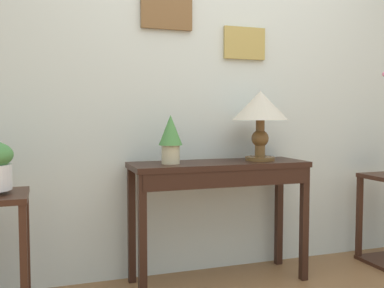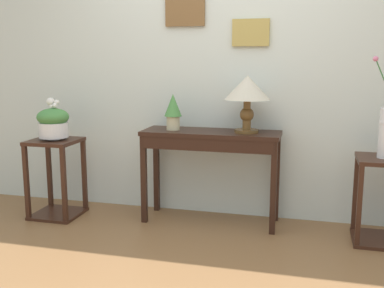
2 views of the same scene
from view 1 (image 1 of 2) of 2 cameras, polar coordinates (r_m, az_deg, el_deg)
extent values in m
cube|color=silver|center=(3.07, 2.41, 9.80)|extent=(9.00, 0.10, 2.80)
cube|color=brown|center=(2.98, -3.33, 17.90)|extent=(0.34, 0.02, 0.33)
cube|color=#9B6B6C|center=(2.97, -3.30, 17.92)|extent=(0.27, 0.01, 0.27)
cube|color=tan|center=(3.12, 6.89, 12.96)|extent=(0.31, 0.02, 0.22)
cube|color=#C99EAA|center=(3.12, 6.93, 12.98)|extent=(0.24, 0.01, 0.18)
cube|color=black|center=(2.79, 3.52, -2.71)|extent=(1.13, 0.39, 0.03)
cube|color=black|center=(2.64, 4.95, -4.56)|extent=(1.07, 0.03, 0.10)
cube|color=black|center=(2.55, -6.51, -12.25)|extent=(0.04, 0.04, 0.75)
cube|color=black|center=(2.96, 14.47, -10.11)|extent=(0.04, 0.04, 0.75)
cube|color=black|center=(2.86, -7.92, -10.53)|extent=(0.04, 0.04, 0.75)
cube|color=black|center=(3.23, 11.30, -8.91)|extent=(0.04, 0.04, 0.75)
cylinder|color=brown|center=(2.91, 8.88, -1.89)|extent=(0.19, 0.19, 0.02)
cylinder|color=brown|center=(2.90, 8.89, -0.46)|extent=(0.07, 0.07, 0.12)
sphere|color=brown|center=(2.90, 8.90, 0.73)|extent=(0.11, 0.11, 0.11)
cylinder|color=brown|center=(2.90, 8.91, 1.92)|extent=(0.06, 0.06, 0.12)
cone|color=beige|center=(2.89, 8.94, 5.00)|extent=(0.37, 0.37, 0.19)
cylinder|color=beige|center=(2.66, -2.82, -1.38)|extent=(0.11, 0.11, 0.12)
cone|color=#478442|center=(2.66, -2.83, 1.84)|extent=(0.15, 0.15, 0.18)
cube|color=#381E14|center=(2.31, -21.15, -15.01)|extent=(0.04, 0.03, 0.62)
cube|color=#381E14|center=(2.65, -20.84, -12.59)|extent=(0.04, 0.04, 0.62)
cube|color=#381E14|center=(3.51, 21.05, -8.85)|extent=(0.04, 0.04, 0.59)
camera|label=2|loc=(2.20, 102.88, 6.97)|focal=43.46mm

